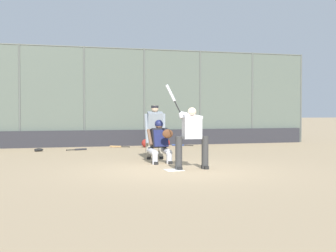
{
  "coord_description": "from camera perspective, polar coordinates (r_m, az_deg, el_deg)",
  "views": [
    {
      "loc": [
        3.34,
        10.87,
        1.44
      ],
      "look_at": [
        -0.14,
        -1.0,
        1.05
      ],
      "focal_mm": 50.0,
      "sensor_mm": 36.0,
      "label": 1
    }
  ],
  "objects": [
    {
      "name": "equipment_bag_dugout_side",
      "position": [
        18.74,
        -1.49,
        -2.08
      ],
      "size": [
        1.16,
        0.34,
        0.34
      ],
      "color": "maroon",
      "rests_on": "ground_plane"
    },
    {
      "name": "backstop_fence",
      "position": [
        19.52,
        -6.51,
        3.82
      ],
      "size": [
        17.65,
        0.08,
        4.08
      ],
      "color": "#515651",
      "rests_on": "ground_plane"
    },
    {
      "name": "bleachers_beyond",
      "position": [
        21.8,
        -12.22,
        -0.74
      ],
      "size": [
        12.3,
        2.5,
        1.48
      ],
      "color": "slate",
      "rests_on": "ground_plane"
    },
    {
      "name": "umpire_home",
      "position": [
        14.03,
        -1.62,
        -0.53
      ],
      "size": [
        0.66,
        0.43,
        1.62
      ],
      "rotation": [
        0.0,
        0.0,
        -0.09
      ],
      "color": "gray",
      "rests_on": "ground_plane"
    },
    {
      "name": "batter_at_plate",
      "position": [
        11.58,
        2.89,
        -1.19
      ],
      "size": [
        1.0,
        0.61,
        2.11
      ],
      "rotation": [
        0.0,
        0.0,
        -0.0
      ],
      "color": "#333333",
      "rests_on": "ground_plane"
    },
    {
      "name": "ground_plane",
      "position": [
        11.46,
        0.72,
        -5.41
      ],
      "size": [
        160.0,
        160.0,
        0.0
      ],
      "primitive_type": "plane",
      "color": "tan"
    },
    {
      "name": "home_plate_marker",
      "position": [
        11.46,
        0.72,
        -5.38
      ],
      "size": [
        0.43,
        0.43,
        0.01
      ],
      "primitive_type": "cube",
      "color": "white",
      "rests_on": "ground_plane"
    },
    {
      "name": "spare_bat_third_base_side",
      "position": [
        19.36,
        1.43,
        -2.36
      ],
      "size": [
        0.77,
        0.58,
        0.07
      ],
      "rotation": [
        0.0,
        0.0,
        5.65
      ],
      "color": "black",
      "rests_on": "ground_plane"
    },
    {
      "name": "padding_wall",
      "position": [
        19.44,
        -6.44,
        -1.47
      ],
      "size": [
        17.21,
        0.18,
        0.66
      ],
      "primitive_type": "cube",
      "color": "#28282D",
      "rests_on": "ground_plane"
    },
    {
      "name": "catcher_behind_plate",
      "position": [
        12.88,
        -0.99,
        -1.83
      ],
      "size": [
        0.65,
        0.76,
        1.2
      ],
      "rotation": [
        0.0,
        0.0,
        0.09
      ],
      "color": "#B7B7BC",
      "rests_on": "ground_plane"
    },
    {
      "name": "spare_bat_by_padding",
      "position": [
        18.74,
        -6.21,
        -2.5
      ],
      "size": [
        0.72,
        0.56,
        0.07
      ],
      "rotation": [
        0.0,
        0.0,
        5.63
      ],
      "color": "black",
      "rests_on": "ground_plane"
    },
    {
      "name": "fielding_glove_on_dirt",
      "position": [
        17.38,
        -15.52,
        -2.82
      ],
      "size": [
        0.32,
        0.24,
        0.12
      ],
      "color": "black",
      "rests_on": "ground_plane"
    },
    {
      "name": "spare_bat_near_backstop",
      "position": [
        17.56,
        -10.77,
        -2.82
      ],
      "size": [
        0.77,
        0.32,
        0.07
      ],
      "rotation": [
        0.0,
        0.0,
        3.49
      ],
      "color": "black",
      "rests_on": "ground_plane"
    }
  ]
}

